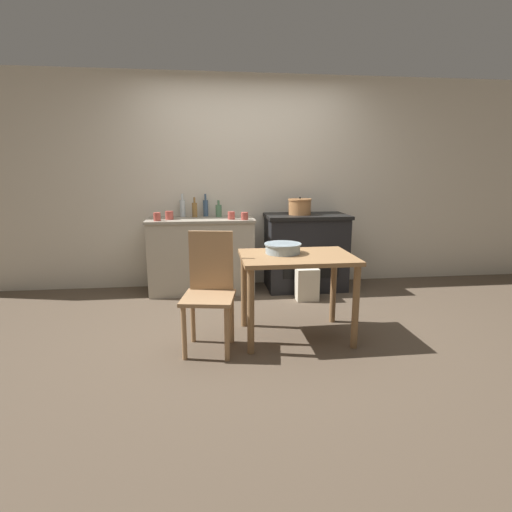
{
  "coord_description": "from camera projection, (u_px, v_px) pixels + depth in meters",
  "views": [
    {
      "loc": [
        -0.49,
        -3.41,
        1.44
      ],
      "look_at": [
        0.0,
        0.55,
        0.57
      ],
      "focal_mm": 28.0,
      "sensor_mm": 36.0,
      "label": 1
    }
  ],
  "objects": [
    {
      "name": "ground_plane",
      "position": [
        263.0,
        329.0,
        3.67
      ],
      "size": [
        14.0,
        14.0,
        0.0
      ],
      "primitive_type": "plane",
      "color": "brown"
    },
    {
      "name": "wall_back",
      "position": [
        246.0,
        183.0,
        4.94
      ],
      "size": [
        8.0,
        0.07,
        2.55
      ],
      "color": "beige",
      "rests_on": "ground_plane"
    },
    {
      "name": "counter_cabinet",
      "position": [
        202.0,
        255.0,
        4.76
      ],
      "size": [
        1.24,
        0.56,
        0.88
      ],
      "color": "#B2A893",
      "rests_on": "ground_plane"
    },
    {
      "name": "stove",
      "position": [
        305.0,
        251.0,
        4.88
      ],
      "size": [
        0.98,
        0.62,
        0.91
      ],
      "color": "black",
      "rests_on": "ground_plane"
    },
    {
      "name": "work_table",
      "position": [
        297.0,
        269.0,
        3.4
      ],
      "size": [
        0.95,
        0.68,
        0.73
      ],
      "color": "#997047",
      "rests_on": "ground_plane"
    },
    {
      "name": "chair",
      "position": [
        210.0,
        288.0,
        3.21
      ],
      "size": [
        0.46,
        0.46,
        0.95
      ],
      "rotation": [
        0.0,
        0.0,
        -0.17
      ],
      "color": "#A87F56",
      "rests_on": "ground_plane"
    },
    {
      "name": "flour_sack",
      "position": [
        307.0,
        284.0,
        4.47
      ],
      "size": [
        0.25,
        0.17,
        0.36
      ],
      "primitive_type": "cube",
      "color": "beige",
      "rests_on": "ground_plane"
    },
    {
      "name": "stock_pot",
      "position": [
        300.0,
        207.0,
        4.74
      ],
      "size": [
        0.28,
        0.28,
        0.21
      ],
      "color": "#B77A47",
      "rests_on": "stove"
    },
    {
      "name": "mixing_bowl_large",
      "position": [
        283.0,
        248.0,
        3.43
      ],
      "size": [
        0.32,
        0.32,
        0.09
      ],
      "color": "#93A8B2",
      "rests_on": "work_table"
    },
    {
      "name": "bottle_far_left",
      "position": [
        219.0,
        210.0,
        4.81
      ],
      "size": [
        0.07,
        0.07,
        0.2
      ],
      "color": "#517F5B",
      "rests_on": "counter_cabinet"
    },
    {
      "name": "bottle_left",
      "position": [
        206.0,
        208.0,
        4.85
      ],
      "size": [
        0.06,
        0.06,
        0.27
      ],
      "color": "#3D5675",
      "rests_on": "counter_cabinet"
    },
    {
      "name": "bottle_mid_left",
      "position": [
        195.0,
        209.0,
        4.77
      ],
      "size": [
        0.06,
        0.06,
        0.24
      ],
      "color": "olive",
      "rests_on": "counter_cabinet"
    },
    {
      "name": "bottle_center_left",
      "position": [
        183.0,
        208.0,
        4.82
      ],
      "size": [
        0.07,
        0.07,
        0.27
      ],
      "color": "silver",
      "rests_on": "counter_cabinet"
    },
    {
      "name": "cup_center",
      "position": [
        245.0,
        216.0,
        4.52
      ],
      "size": [
        0.08,
        0.08,
        0.09
      ],
      "primitive_type": "cylinder",
      "color": "#B74C42",
      "rests_on": "counter_cabinet"
    },
    {
      "name": "cup_center_right",
      "position": [
        231.0,
        215.0,
        4.57
      ],
      "size": [
        0.08,
        0.08,
        0.09
      ],
      "primitive_type": "cylinder",
      "color": "#B74C42",
      "rests_on": "counter_cabinet"
    },
    {
      "name": "cup_mid_right",
      "position": [
        157.0,
        217.0,
        4.43
      ],
      "size": [
        0.08,
        0.08,
        0.09
      ],
      "primitive_type": "cylinder",
      "color": "#B74C42",
      "rests_on": "counter_cabinet"
    },
    {
      "name": "cup_right",
      "position": [
        169.0,
        215.0,
        4.55
      ],
      "size": [
        0.09,
        0.09,
        0.1
      ],
      "primitive_type": "cylinder",
      "color": "#B74C42",
      "rests_on": "counter_cabinet"
    }
  ]
}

